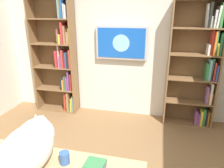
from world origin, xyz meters
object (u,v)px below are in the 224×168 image
Objects in this scene: coffee_mug at (64,158)px; wall_mounted_tv at (121,43)px; desk_book_stack at (95,166)px; bookshelf_left at (199,65)px; bookshelf_right at (60,58)px; cat at (30,145)px.

wall_mounted_tv is at bearing -89.93° from coffee_mug.
desk_book_stack is at bearing 96.09° from wall_mounted_tv.
bookshelf_right reaches higher than bookshelf_left.
coffee_mug reaches higher than desk_book_stack.
cat is at bearing 21.72° from coffee_mug.
bookshelf_right is 2.59m from coffee_mug.
cat is (1.54, 2.39, -0.13)m from bookshelf_left.
desk_book_stack is (-0.48, -0.08, -0.16)m from cat.
cat is at bearing 111.53° from bookshelf_right.
bookshelf_left is at bearing -179.97° from bookshelf_right.
bookshelf_left reaches higher than wall_mounted_tv.
bookshelf_right is 12.36× the size of desk_book_stack.
bookshelf_right is 2.72m from desk_book_stack.
bookshelf_right is at bearing -63.08° from coffee_mug.
wall_mounted_tv reaches higher than coffee_mug.
bookshelf_left is 21.59× the size of coffee_mug.
cat is at bearing 57.14° from bookshelf_left.
wall_mounted_tv is at bearing -83.91° from desk_book_stack.
bookshelf_right is 23.18× the size of coffee_mug.
coffee_mug is (-0.00, 2.38, -0.58)m from wall_mounted_tv.
bookshelf_left is 11.52× the size of desk_book_stack.
bookshelf_left is 0.93× the size of bookshelf_right.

